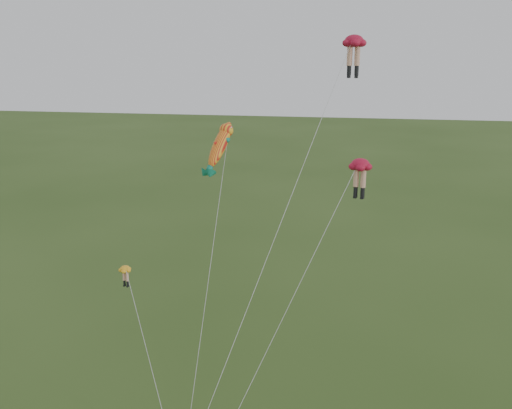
# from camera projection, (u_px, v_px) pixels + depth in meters

# --- Properties ---
(legs_kite_red_high) EXTENTS (9.05, 15.84, 22.83)m
(legs_kite_red_high) POSITION_uv_depth(u_px,v_px,m) (352.00, 48.00, 37.58)
(legs_kite_red_high) COLOR #AF112E
(legs_kite_red_high) RESTS_ON ground
(legs_kite_red_mid) EXTENTS (8.22, 8.55, 15.63)m
(legs_kite_red_mid) POSITION_uv_depth(u_px,v_px,m) (358.00, 171.00, 34.26)
(legs_kite_red_mid) COLOR #AF112E
(legs_kite_red_mid) RESTS_ON ground
(legs_kite_yellow) EXTENTS (6.02, 8.29, 8.02)m
(legs_kite_yellow) POSITION_uv_depth(u_px,v_px,m) (128.00, 280.00, 37.61)
(legs_kite_yellow) COLOR yellow
(legs_kite_yellow) RESTS_ON ground
(fish_kite) EXTENTS (1.95, 7.91, 17.91)m
(fish_kite) POSITION_uv_depth(u_px,v_px,m) (220.00, 146.00, 34.33)
(fish_kite) COLOR yellow
(fish_kite) RESTS_ON ground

